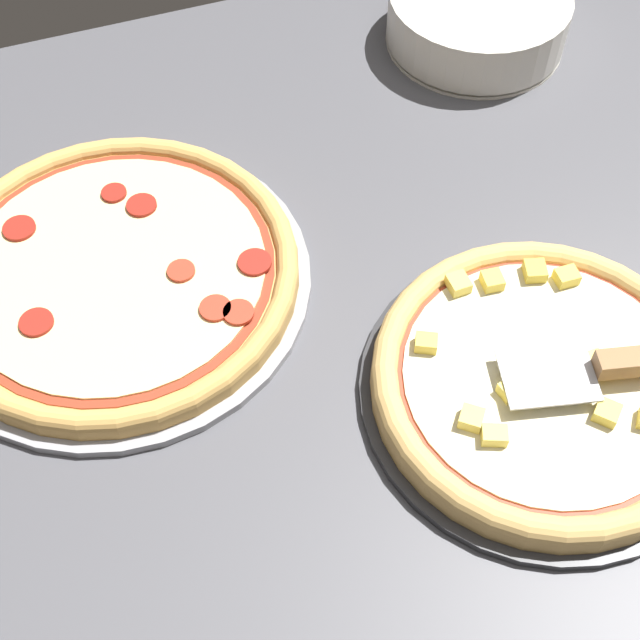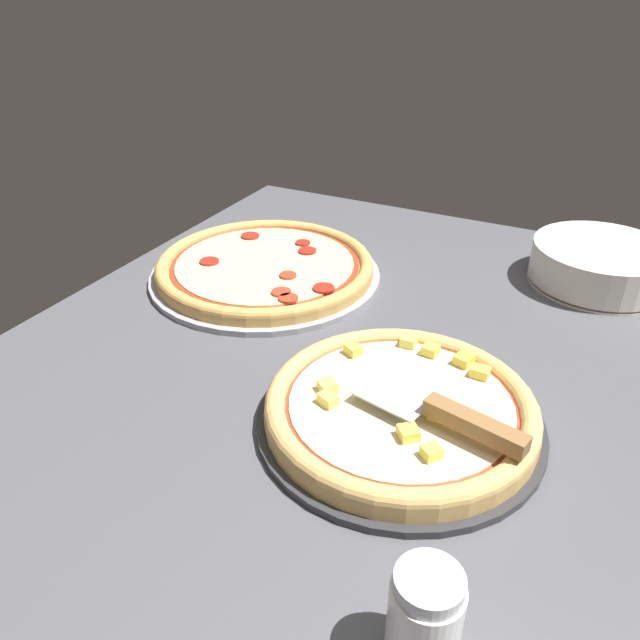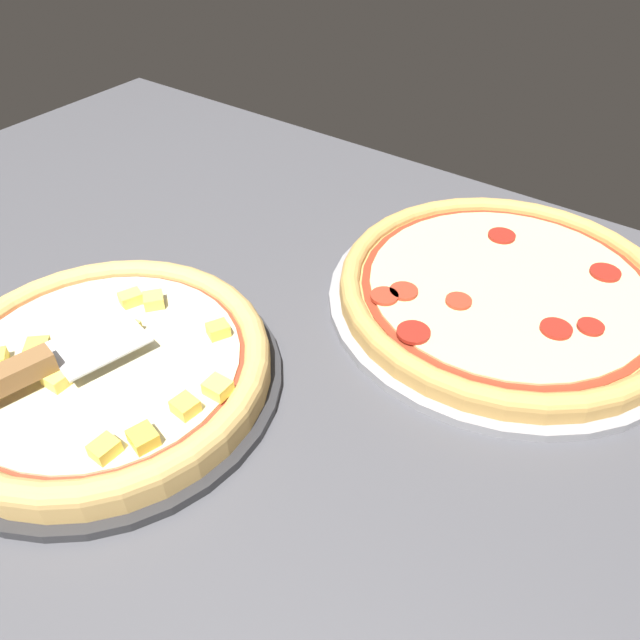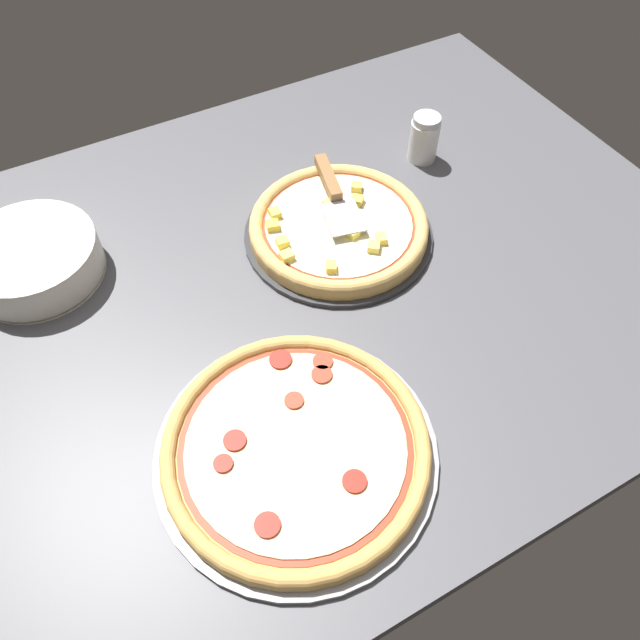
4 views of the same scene
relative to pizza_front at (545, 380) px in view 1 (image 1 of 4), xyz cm
name	(u,v)px [view 1 (image 1 of 4)]	position (x,y,z in cm)	size (l,w,h in cm)	color
ground_plane	(466,394)	(3.28, 5.86, -4.47)	(133.82, 109.61, 3.60)	#4C4C51
pizza_pan_front	(540,392)	(-0.03, -0.01, -2.17)	(34.69, 34.69, 1.00)	#2D2D30
pizza_front	(545,380)	(0.00, 0.00, 0.00)	(32.61, 32.61, 3.78)	#DBAD60
pizza_pan_back	(118,282)	(26.80, 35.10, -2.17)	(40.27, 40.27, 1.00)	#939399
pizza_back	(115,271)	(26.79, 35.08, -0.38)	(37.85, 37.85, 2.68)	tan
serving_spatula	(637,362)	(-2.57, -7.39, 2.93)	(8.91, 20.86, 2.00)	silver
plate_stack	(477,19)	(50.68, -17.21, 0.83)	(22.98, 22.98, 7.00)	silver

